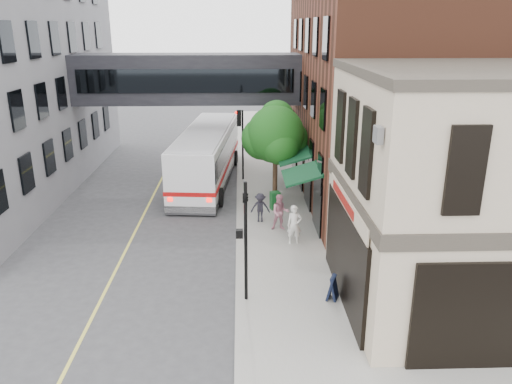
{
  "coord_description": "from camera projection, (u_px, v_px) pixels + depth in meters",
  "views": [
    {
      "loc": [
        0.24,
        -14.11,
        9.69
      ],
      "look_at": [
        0.85,
        4.74,
        3.37
      ],
      "focal_mm": 35.0,
      "sensor_mm": 36.0,
      "label": 1
    }
  ],
  "objects": [
    {
      "name": "ground",
      "position": [
        235.0,
        334.0,
        16.45
      ],
      "size": [
        120.0,
        120.0,
        0.0
      ],
      "primitive_type": "plane",
      "color": "#38383A",
      "rests_on": "ground"
    },
    {
      "name": "sidewalk_main",
      "position": [
        270.0,
        195.0,
        29.75
      ],
      "size": [
        4.0,
        60.0,
        0.15
      ],
      "primitive_type": "cube",
      "color": "gray",
      "rests_on": "ground"
    },
    {
      "name": "corner_building",
      "position": [
        493.0,
        192.0,
        17.28
      ],
      "size": [
        10.19,
        8.12,
        8.45
      ],
      "color": "#B9A98D",
      "rests_on": "ground"
    },
    {
      "name": "brick_building",
      "position": [
        408.0,
        74.0,
        28.74
      ],
      "size": [
        13.76,
        18.0,
        14.0
      ],
      "color": "#582B1B",
      "rests_on": "ground"
    },
    {
      "name": "skyway_bridge",
      "position": [
        188.0,
        79.0,
        31.34
      ],
      "size": [
        14.0,
        3.18,
        3.0
      ],
      "color": "black",
      "rests_on": "ground"
    },
    {
      "name": "traffic_signal_near",
      "position": [
        245.0,
        227.0,
        17.4
      ],
      "size": [
        0.44,
        0.22,
        4.6
      ],
      "color": "black",
      "rests_on": "sidewalk_main"
    },
    {
      "name": "traffic_signal_far",
      "position": [
        240.0,
        131.0,
        31.5
      ],
      "size": [
        0.53,
        0.28,
        4.5
      ],
      "color": "black",
      "rests_on": "sidewalk_main"
    },
    {
      "name": "street_sign_pole",
      "position": [
        244.0,
        206.0,
        22.48
      ],
      "size": [
        0.08,
        0.75,
        3.0
      ],
      "color": "gray",
      "rests_on": "sidewalk_main"
    },
    {
      "name": "street_tree",
      "position": [
        275.0,
        134.0,
        27.79
      ],
      "size": [
        3.8,
        3.2,
        5.6
      ],
      "color": "#382619",
      "rests_on": "sidewalk_main"
    },
    {
      "name": "lane_marking",
      "position": [
        140.0,
        222.0,
        25.77
      ],
      "size": [
        0.12,
        40.0,
        0.01
      ],
      "primitive_type": "cube",
      "color": "#D8CC4C",
      "rests_on": "ground"
    },
    {
      "name": "bus",
      "position": [
        207.0,
        154.0,
        31.84
      ],
      "size": [
        3.95,
        12.8,
        3.39
      ],
      "color": "white",
      "rests_on": "ground"
    },
    {
      "name": "pedestrian_a",
      "position": [
        294.0,
        225.0,
        22.68
      ],
      "size": [
        0.69,
        0.47,
        1.83
      ],
      "primitive_type": "imported",
      "rotation": [
        0.0,
        0.0,
        0.05
      ],
      "color": "white",
      "rests_on": "sidewalk_main"
    },
    {
      "name": "pedestrian_b",
      "position": [
        280.0,
        212.0,
        24.25
      ],
      "size": [
        0.87,
        0.68,
        1.79
      ],
      "primitive_type": "imported",
      "rotation": [
        0.0,
        0.0,
        -0.0
      ],
      "color": "pink",
      "rests_on": "sidewalk_main"
    },
    {
      "name": "pedestrian_c",
      "position": [
        260.0,
        207.0,
        25.28
      ],
      "size": [
        0.98,
        0.57,
        1.51
      ],
      "primitive_type": "imported",
      "rotation": [
        0.0,
        0.0,
        -0.01
      ],
      "color": "black",
      "rests_on": "sidewalk_main"
    },
    {
      "name": "newspaper_box",
      "position": [
        275.0,
        200.0,
        27.09
      ],
      "size": [
        0.59,
        0.55,
        0.98
      ],
      "primitive_type": "cube",
      "rotation": [
        0.0,
        0.0,
        0.28
      ],
      "color": "#135420",
      "rests_on": "sidewalk_main"
    },
    {
      "name": "sandwich_board",
      "position": [
        333.0,
        288.0,
        18.16
      ],
      "size": [
        0.51,
        0.6,
        0.92
      ],
      "primitive_type": "cube",
      "rotation": [
        0.0,
        0.0,
        -0.42
      ],
      "color": "black",
      "rests_on": "sidewalk_main"
    }
  ]
}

